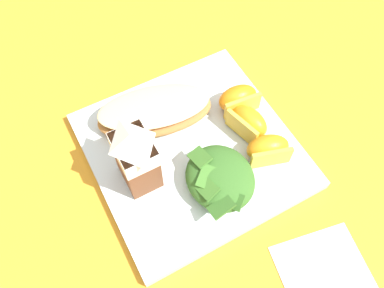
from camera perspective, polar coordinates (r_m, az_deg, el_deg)
name	(u,v)px	position (r m, az deg, el deg)	size (l,w,h in m)	color
ground	(192,153)	(0.59, 0.00, -1.27)	(3.00, 3.00, 0.00)	orange
white_plate	(192,150)	(0.58, 0.00, -0.89)	(0.28, 0.28, 0.02)	silver
cheesy_pizza_bread	(155,112)	(0.59, -5.35, 4.64)	(0.12, 0.18, 0.04)	#A87038
green_salad_pile	(220,178)	(0.53, 4.02, -4.85)	(0.11, 0.09, 0.05)	#336023
milk_carton	(135,156)	(0.50, -8.11, -1.69)	(0.06, 0.05, 0.11)	brown
orange_wedge_front	(268,149)	(0.56, 10.85, -0.72)	(0.05, 0.07, 0.04)	orange
orange_wedge_middle	(248,122)	(0.58, 8.08, 3.12)	(0.07, 0.05, 0.04)	orange
orange_wedge_rear	(238,99)	(0.60, 6.64, 6.44)	(0.04, 0.06, 0.04)	orange
paper_napkin	(326,276)	(0.55, 18.66, -17.46)	(0.11, 0.11, 0.00)	white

